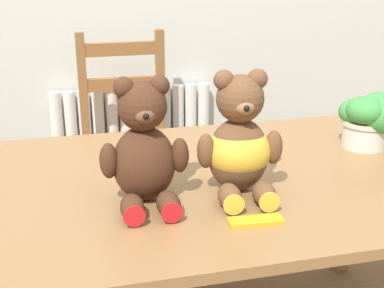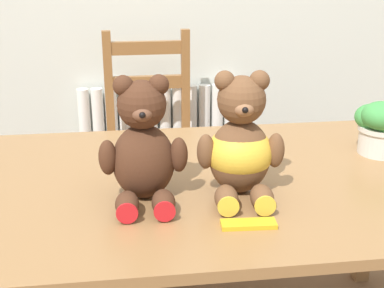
{
  "view_description": "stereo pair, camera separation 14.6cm",
  "coord_description": "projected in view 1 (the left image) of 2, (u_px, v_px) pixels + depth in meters",
  "views": [
    {
      "loc": [
        -0.43,
        -0.94,
        1.37
      ],
      "look_at": [
        -0.11,
        0.39,
        0.87
      ],
      "focal_mm": 50.0,
      "sensor_mm": 36.0,
      "label": 1
    },
    {
      "loc": [
        -0.29,
        -0.97,
        1.37
      ],
      "look_at": [
        -0.11,
        0.39,
        0.87
      ],
      "focal_mm": 50.0,
      "sensor_mm": 36.0,
      "label": 2
    }
  ],
  "objects": [
    {
      "name": "radiator",
      "position": [
        134.0,
        161.0,
        2.8
      ],
      "size": [
        0.82,
        0.1,
        0.72
      ],
      "color": "white",
      "rests_on": "ground_plane"
    },
    {
      "name": "dining_table",
      "position": [
        218.0,
        200.0,
        1.66
      ],
      "size": [
        1.53,
        0.98,
        0.72
      ],
      "color": "olive",
      "rests_on": "ground_plane"
    },
    {
      "name": "wooden_chair_behind",
      "position": [
        129.0,
        152.0,
        2.46
      ],
      "size": [
        0.4,
        0.46,
        1.02
      ],
      "rotation": [
        0.0,
        0.0,
        3.14
      ],
      "color": "brown",
      "rests_on": "ground_plane"
    },
    {
      "name": "teddy_bear_left",
      "position": [
        144.0,
        150.0,
        1.42
      ],
      "size": [
        0.24,
        0.24,
        0.35
      ],
      "rotation": [
        0.0,
        0.0,
        3.11
      ],
      "color": "#472819",
      "rests_on": "dining_table"
    },
    {
      "name": "teddy_bear_right",
      "position": [
        239.0,
        144.0,
        1.49
      ],
      "size": [
        0.25,
        0.26,
        0.35
      ],
      "rotation": [
        0.0,
        0.0,
        3.05
      ],
      "color": "brown",
      "rests_on": "dining_table"
    },
    {
      "name": "potted_plant",
      "position": [
        370.0,
        117.0,
        1.83
      ],
      "size": [
        0.2,
        0.19,
        0.2
      ],
      "color": "beige",
      "rests_on": "dining_table"
    },
    {
      "name": "chocolate_bar",
      "position": [
        256.0,
        221.0,
        1.35
      ],
      "size": [
        0.14,
        0.05,
        0.01
      ],
      "primitive_type": "cube",
      "rotation": [
        0.0,
        0.0,
        -0.06
      ],
      "color": "gold",
      "rests_on": "dining_table"
    }
  ]
}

